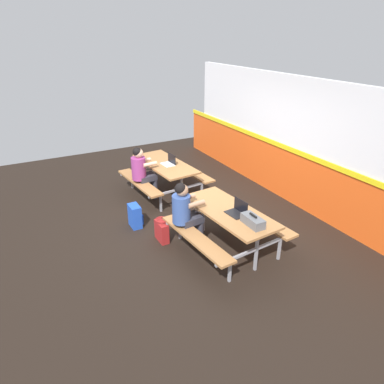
% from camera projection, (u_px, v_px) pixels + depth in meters
% --- Properties ---
extents(ground_plane, '(10.00, 10.00, 0.02)m').
position_uv_depth(ground_plane, '(186.00, 219.00, 6.92)').
color(ground_plane, black).
extents(accent_backdrop, '(8.00, 0.14, 2.60)m').
position_uv_depth(accent_backdrop, '(285.00, 141.00, 7.41)').
color(accent_backdrop, '#E55119').
rests_on(accent_backdrop, ground).
extents(picnic_table_left, '(1.82, 1.69, 0.74)m').
position_uv_depth(picnic_table_left, '(165.00, 170.00, 7.73)').
color(picnic_table_left, '#9E6B3D').
rests_on(picnic_table_left, ground).
extents(picnic_table_right, '(1.82, 1.69, 0.74)m').
position_uv_depth(picnic_table_right, '(228.00, 219.00, 5.74)').
color(picnic_table_right, '#9E6B3D').
rests_on(picnic_table_right, ground).
extents(student_nearer, '(0.39, 0.53, 1.21)m').
position_uv_depth(student_nearer, '(142.00, 170.00, 7.40)').
color(student_nearer, '#2D2D38').
rests_on(student_nearer, ground).
extents(student_further, '(0.39, 0.53, 1.21)m').
position_uv_depth(student_further, '(185.00, 210.00, 5.74)').
color(student_further, '#2D2D38').
rests_on(student_further, ground).
extents(laptop_silver, '(0.34, 0.25, 0.22)m').
position_uv_depth(laptop_silver, '(169.00, 162.00, 7.57)').
color(laptop_silver, silver).
rests_on(laptop_silver, picnic_table_left).
extents(laptop_dark, '(0.34, 0.25, 0.22)m').
position_uv_depth(laptop_dark, '(237.00, 211.00, 5.54)').
color(laptop_dark, black).
rests_on(laptop_dark, picnic_table_right).
extents(toolbox_grey, '(0.40, 0.18, 0.18)m').
position_uv_depth(toolbox_grey, '(253.00, 221.00, 5.21)').
color(toolbox_grey, '#595B60').
rests_on(toolbox_grey, picnic_table_right).
extents(backpack_dark, '(0.30, 0.22, 0.44)m').
position_uv_depth(backpack_dark, '(135.00, 216.00, 6.56)').
color(backpack_dark, '#1E47B2').
rests_on(backpack_dark, ground).
extents(tote_bag_bright, '(0.34, 0.21, 0.43)m').
position_uv_depth(tote_bag_bright, '(162.00, 231.00, 6.13)').
color(tote_bag_bright, maroon).
rests_on(tote_bag_bright, ground).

